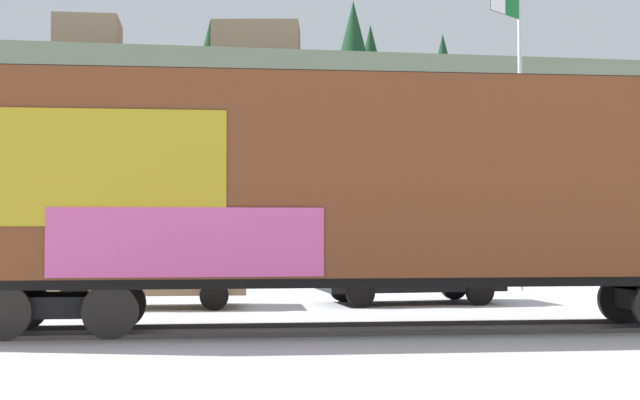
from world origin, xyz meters
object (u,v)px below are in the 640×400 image
at_px(parked_car_tan, 147,272).
at_px(parked_car_black, 408,271).
at_px(flagpole, 514,89).
at_px(freight_car, 385,183).

xyz_separation_m(parked_car_tan, parked_car_black, (6.18, 0.12, -0.02)).
bearing_deg(flagpole, parked_car_black, -139.37).
bearing_deg(parked_car_black, flagpole, 40.63).
height_order(flagpole, parked_car_tan, flagpole).
relative_size(freight_car, parked_car_tan, 3.83).
bearing_deg(parked_car_tan, freight_car, -50.59).
height_order(freight_car, flagpole, flagpole).
distance_m(parked_car_tan, parked_car_black, 6.18).
bearing_deg(parked_car_black, freight_car, -108.95).
distance_m(freight_car, parked_car_black, 5.99).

